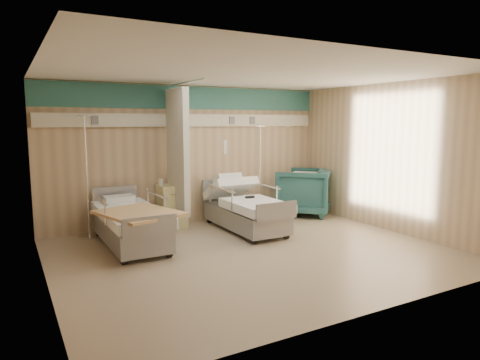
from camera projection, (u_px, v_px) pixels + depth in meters
name	position (u px, v px, depth m)	size (l,w,h in m)	color
ground	(253.00, 253.00, 6.82)	(6.00, 5.00, 0.00)	gray
room_walls	(244.00, 135.00, 6.77)	(6.04, 5.04, 2.82)	tan
bed_right	(245.00, 214.00, 8.19)	(1.00, 2.16, 0.63)	white
bed_left	(131.00, 228.00, 7.13)	(1.00, 2.16, 0.63)	white
bedside_cabinet	(172.00, 206.00, 8.40)	(0.50, 0.48, 0.85)	beige
visitor_armchair	(304.00, 192.00, 9.57)	(1.11, 1.14, 1.04)	#215253
waffle_blanket	(305.00, 167.00, 9.49)	(0.69, 0.61, 0.08)	white
iv_stand_right	(260.00, 199.00, 9.22)	(0.36, 0.36, 1.99)	silver
iv_stand_left	(89.00, 213.00, 7.68)	(0.39, 0.39, 2.19)	silver
call_remote	(250.00, 197.00, 8.12)	(0.17, 0.08, 0.04)	black
tan_blanket	(139.00, 213.00, 6.69)	(1.00, 1.26, 0.04)	tan
toiletry_bag	(178.00, 181.00, 8.39)	(0.23, 0.15, 0.13)	black
white_cup	(161.00, 182.00, 8.29)	(0.09, 0.09, 0.12)	white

